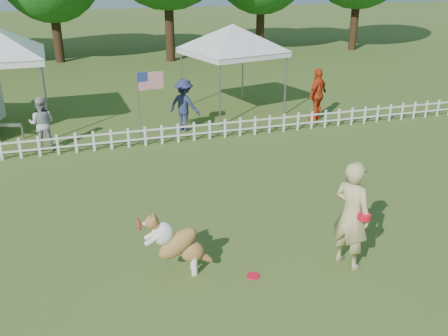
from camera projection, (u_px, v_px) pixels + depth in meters
name	position (u px, v px, depth m)	size (l,w,h in m)	color
ground	(251.00, 265.00, 8.99)	(120.00, 120.00, 0.00)	#415A1C
picket_fence	(170.00, 134.00, 15.06)	(22.00, 0.08, 0.60)	silver
handler	(351.00, 215.00, 8.66)	(0.72, 0.47, 1.98)	tan
dog	(179.00, 243.00, 8.55)	(1.14, 0.38, 1.18)	brown
frisbee_on_turf	(253.00, 276.00, 8.66)	(0.22, 0.22, 0.02)	red
canopy_tent_right	(232.00, 70.00, 17.95)	(2.97, 2.97, 3.07)	silver
flag_pole	(139.00, 109.00, 14.61)	(0.85, 0.09, 2.22)	gray
spectator_a	(42.00, 123.00, 14.41)	(0.76, 0.59, 1.56)	#A5A3A9
spectator_b	(184.00, 105.00, 16.08)	(1.08, 0.62, 1.68)	#242A4E
spectator_c	(317.00, 94.00, 17.14)	(1.06, 0.44, 1.81)	red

